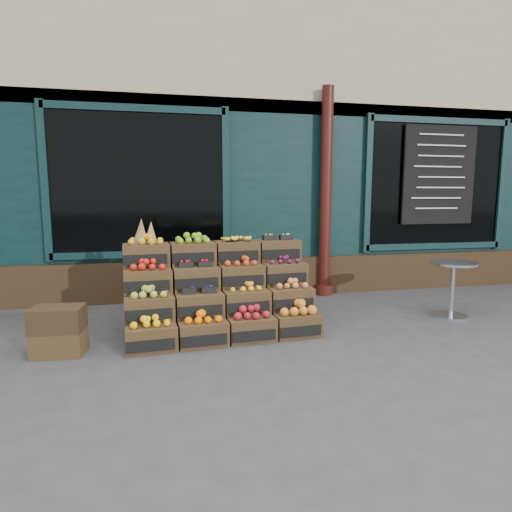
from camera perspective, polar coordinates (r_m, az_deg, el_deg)
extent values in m
plane|color=#37373A|center=(4.72, 4.26, -11.38)|extent=(60.00, 60.00, 0.00)
cube|color=black|center=(9.59, -4.65, 13.02)|extent=(12.00, 6.00, 4.80)
cube|color=#C1B28C|center=(7.03, -1.27, 26.57)|extent=(12.00, 0.18, 2.00)
cube|color=black|center=(6.64, -1.16, 7.47)|extent=(12.00, 0.12, 3.00)
cube|color=#302013|center=(6.69, -1.01, -2.87)|extent=(12.00, 0.18, 0.60)
cube|color=black|center=(6.46, -15.31, 9.39)|extent=(2.40, 0.06, 2.00)
cube|color=black|center=(7.85, 22.83, 8.77)|extent=(2.40, 0.06, 2.00)
cylinder|color=#39110D|center=(6.78, 9.28, 8.22)|extent=(0.18, 0.18, 3.20)
cube|color=black|center=(7.79, 23.23, 9.86)|extent=(1.30, 0.04, 1.60)
cube|color=#402D19|center=(4.59, -13.78, -10.48)|extent=(0.54, 0.39, 0.26)
cube|color=black|center=(4.42, -13.65, -11.56)|extent=(0.47, 0.05, 0.11)
cube|color=yellow|center=(4.54, -13.85, -8.46)|extent=(0.43, 0.30, 0.08)
cube|color=#402D19|center=(4.64, -7.12, -10.11)|extent=(0.54, 0.39, 0.26)
cube|color=black|center=(4.47, -6.71, -11.15)|extent=(0.47, 0.05, 0.11)
cube|color=#FF6F00|center=(4.59, -7.16, -8.05)|extent=(0.43, 0.30, 0.09)
cube|color=#402D19|center=(4.75, -0.70, -9.62)|extent=(0.54, 0.39, 0.26)
cube|color=black|center=(4.59, -0.05, -10.61)|extent=(0.47, 0.05, 0.11)
cube|color=maroon|center=(4.70, -0.71, -7.57)|extent=(0.43, 0.30, 0.10)
cube|color=#402D19|center=(4.91, 5.34, -9.04)|extent=(0.54, 0.39, 0.26)
cube|color=black|center=(4.75, 6.19, -9.97)|extent=(0.47, 0.05, 0.11)
cube|color=orange|center=(4.86, 5.37, -6.94)|extent=(0.43, 0.30, 0.12)
cube|color=#402D19|center=(4.73, -14.01, -6.72)|extent=(0.54, 0.39, 0.26)
cube|color=black|center=(4.55, -13.89, -7.63)|extent=(0.47, 0.05, 0.11)
cube|color=#99A23A|center=(4.69, -14.08, -4.70)|extent=(0.43, 0.30, 0.09)
cube|color=#402D19|center=(4.78, -7.60, -6.40)|extent=(0.54, 0.39, 0.26)
cube|color=black|center=(4.60, -7.23, -7.28)|extent=(0.47, 0.05, 0.11)
cube|color=navy|center=(4.74, -7.63, -4.73)|extent=(0.43, 0.30, 0.03)
cube|color=#402D19|center=(4.88, -1.40, -6.01)|extent=(0.54, 0.39, 0.26)
cube|color=black|center=(4.71, -0.80, -6.85)|extent=(0.47, 0.05, 0.11)
cube|color=orange|center=(4.84, -1.40, -4.15)|extent=(0.43, 0.30, 0.07)
cube|color=#402D19|center=(5.04, 4.47, -5.58)|extent=(0.54, 0.39, 0.26)
cube|color=black|center=(4.87, 5.26, -6.37)|extent=(0.47, 0.05, 0.11)
cube|color=#CD703C|center=(5.00, 4.49, -3.70)|extent=(0.43, 0.30, 0.08)
cube|color=#402D19|center=(4.88, -14.22, -3.19)|extent=(0.54, 0.39, 0.26)
cube|color=black|center=(4.70, -14.12, -3.93)|extent=(0.47, 0.05, 0.11)
cube|color=red|center=(4.85, -14.29, -1.20)|extent=(0.43, 0.30, 0.09)
cube|color=#402D19|center=(4.93, -8.04, -2.91)|extent=(0.54, 0.39, 0.26)
cube|color=black|center=(4.75, -7.70, -3.63)|extent=(0.47, 0.05, 0.11)
cube|color=#BB051C|center=(4.90, -8.07, -1.25)|extent=(0.43, 0.30, 0.03)
cube|color=#402D19|center=(5.03, -2.04, -2.61)|extent=(0.54, 0.39, 0.26)
cube|color=black|center=(4.86, -1.49, -3.30)|extent=(0.47, 0.05, 0.11)
cube|color=#BF3919|center=(5.00, -2.05, -0.75)|extent=(0.43, 0.30, 0.08)
cube|color=#402D19|center=(5.18, 3.65, -2.30)|extent=(0.54, 0.39, 0.26)
cube|color=black|center=(5.02, 4.39, -2.96)|extent=(0.47, 0.05, 0.11)
cube|color=#481231|center=(5.16, 3.67, -0.55)|extent=(0.43, 0.30, 0.06)
cube|color=#402D19|center=(5.05, -14.42, 0.12)|extent=(0.54, 0.39, 0.26)
cube|color=black|center=(4.87, -14.33, -0.47)|extent=(0.47, 0.05, 0.11)
cube|color=gold|center=(5.03, -14.49, 2.05)|extent=(0.43, 0.30, 0.09)
cube|color=#402D19|center=(5.10, -8.45, 0.36)|extent=(0.54, 0.39, 0.26)
cube|color=black|center=(4.92, -8.14, -0.22)|extent=(0.47, 0.05, 0.11)
cube|color=#6E9B1A|center=(5.08, -8.49, 2.27)|extent=(0.43, 0.30, 0.09)
cube|color=#402D19|center=(5.20, -2.65, 0.58)|extent=(0.54, 0.39, 0.26)
cube|color=black|center=(5.02, -2.14, 0.03)|extent=(0.47, 0.05, 0.11)
cube|color=yellow|center=(5.18, -2.66, 2.42)|extent=(0.43, 0.30, 0.08)
cube|color=#402D19|center=(5.35, 2.88, 0.79)|extent=(0.54, 0.39, 0.26)
cube|color=black|center=(5.17, 3.57, 0.26)|extent=(0.47, 0.05, 0.11)
cube|color=#92C340|center=(5.33, 2.89, 2.31)|extent=(0.43, 0.30, 0.03)
cube|color=#302013|center=(4.89, -4.43, -9.12)|extent=(2.12, 0.51, 0.26)
cube|color=#302013|center=(5.06, -4.96, -7.03)|extent=(2.12, 0.51, 0.51)
cube|color=#302013|center=(5.23, -5.45, -5.08)|extent=(2.12, 0.51, 0.77)
cone|color=olive|center=(5.03, -15.09, 3.21)|extent=(0.18, 0.18, 0.29)
cone|color=olive|center=(5.06, -13.84, 3.07)|extent=(0.16, 0.16, 0.26)
cube|color=#402D19|center=(4.76, -24.76, -10.43)|extent=(0.51, 0.38, 0.24)
cube|color=#302013|center=(4.69, -24.93, -7.62)|extent=(0.51, 0.38, 0.24)
cylinder|color=silver|center=(6.17, 24.48, -7.29)|extent=(0.42, 0.42, 0.03)
cylinder|color=silver|center=(6.09, 24.67, -4.19)|extent=(0.06, 0.06, 0.69)
cylinder|color=silver|center=(6.03, 24.87, -0.88)|extent=(0.58, 0.58, 0.03)
imported|color=#185626|center=(7.05, -17.19, 2.78)|extent=(0.77, 0.58, 1.93)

